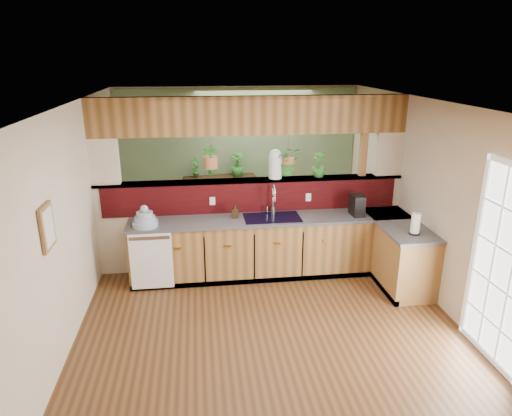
{
  "coord_description": "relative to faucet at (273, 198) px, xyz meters",
  "views": [
    {
      "loc": [
        -0.79,
        -5.18,
        3.14
      ],
      "look_at": [
        -0.02,
        0.7,
        1.15
      ],
      "focal_mm": 32.0,
      "sensor_mm": 36.0,
      "label": 1
    }
  ],
  "objects": [
    {
      "name": "pass_through_ledge",
      "position": [
        -0.29,
        0.22,
        0.22
      ],
      "size": [
        4.6,
        0.21,
        0.04
      ],
      "primitive_type": "cube",
      "color": "brown",
      "rests_on": "ground"
    },
    {
      "name": "wall_right",
      "position": [
        2.01,
        -1.13,
        0.15
      ],
      "size": [
        0.02,
        7.0,
        2.6
      ],
      "primitive_type": "cube",
      "color": "beige",
      "rests_on": "ground"
    },
    {
      "name": "floor_plant",
      "position": [
        0.3,
        1.62,
        -0.8
      ],
      "size": [
        0.8,
        0.76,
        0.7
      ],
      "primitive_type": "imported",
      "rotation": [
        0.0,
        0.0,
        -0.43
      ],
      "color": "#266322",
      "rests_on": "ground"
    },
    {
      "name": "navy_sink",
      "position": [
        -0.04,
        -0.16,
        -0.33
      ],
      "size": [
        0.82,
        0.5,
        0.18
      ],
      "color": "black",
      "rests_on": "countertop"
    },
    {
      "name": "header_beam",
      "position": [
        -0.29,
        0.22,
        1.18
      ],
      "size": [
        4.6,
        0.15,
        0.55
      ],
      "primitive_type": "cube",
      "color": "brown",
      "rests_on": "ground"
    },
    {
      "name": "hanging_plant_b",
      "position": [
        0.25,
        0.22,
        0.69
      ],
      "size": [
        0.4,
        0.35,
        0.55
      ],
      "color": "brown",
      "rests_on": "header_beam"
    },
    {
      "name": "countertop",
      "position": [
        0.55,
        -0.26,
        -0.7
      ],
      "size": [
        4.14,
        1.52,
        0.9
      ],
      "color": "brown",
      "rests_on": "ground"
    },
    {
      "name": "paper_towel",
      "position": [
        1.72,
        -1.03,
        -0.11
      ],
      "size": [
        0.14,
        0.14,
        0.31
      ],
      "color": "black",
      "rests_on": "countertop"
    },
    {
      "name": "french_door",
      "position": [
        1.98,
        -2.43,
        -0.1
      ],
      "size": [
        0.06,
        1.02,
        2.16
      ],
      "primitive_type": "cube",
      "color": "white",
      "rests_on": "ground"
    },
    {
      "name": "shelving_console",
      "position": [
        -0.68,
        2.12,
        -0.65
      ],
      "size": [
        1.39,
        0.53,
        0.9
      ],
      "primitive_type": "cube",
      "rotation": [
        0.0,
        0.0,
        0.13
      ],
      "color": "black",
      "rests_on": "ground"
    },
    {
      "name": "pass_through_partition",
      "position": [
        -0.26,
        0.22,
        0.04
      ],
      "size": [
        4.6,
        0.21,
        2.6
      ],
      "color": "beige",
      "rests_on": "ground"
    },
    {
      "name": "ledge_plant_right",
      "position": [
        0.73,
        0.22,
        0.43
      ],
      "size": [
        0.26,
        0.26,
        0.36
      ],
      "primitive_type": "imported",
      "rotation": [
        0.0,
        0.0,
        -0.33
      ],
      "color": "#266322",
      "rests_on": "pass_through_ledge"
    },
    {
      "name": "glass_jar",
      "position": [
        0.06,
        0.22,
        0.46
      ],
      "size": [
        0.2,
        0.2,
        0.44
      ],
      "color": "silver",
      "rests_on": "pass_through_ledge"
    },
    {
      "name": "coffee_maker",
      "position": [
        1.22,
        -0.21,
        -0.11
      ],
      "size": [
        0.16,
        0.28,
        0.31
      ],
      "rotation": [
        0.0,
        0.0,
        0.03
      ],
      "color": "black",
      "rests_on": "countertop"
    },
    {
      "name": "wall_left",
      "position": [
        -2.59,
        -1.13,
        0.15
      ],
      "size": [
        0.02,
        7.0,
        2.6
      ],
      "primitive_type": "cube",
      "color": "beige",
      "rests_on": "ground"
    },
    {
      "name": "hanging_plant_a",
      "position": [
        -0.89,
        0.22,
        0.69
      ],
      "size": [
        0.27,
        0.23,
        0.56
      ],
      "color": "brown",
      "rests_on": "header_beam"
    },
    {
      "name": "dish_stack",
      "position": [
        -1.83,
        -0.28,
        -0.15
      ],
      "size": [
        0.35,
        0.35,
        0.31
      ],
      "color": "#8EA1B8",
      "rests_on": "countertop"
    },
    {
      "name": "sage_backwall",
      "position": [
        -0.29,
        2.35,
        0.15
      ],
      "size": [
        4.55,
        0.02,
        2.55
      ],
      "primitive_type": "cube",
      "color": "#59724E",
      "rests_on": "ground"
    },
    {
      "name": "framed_print",
      "position": [
        -2.56,
        -1.93,
        0.4
      ],
      "size": [
        0.04,
        0.35,
        0.45
      ],
      "color": "brown",
      "rests_on": "wall_left"
    },
    {
      "name": "soap_dispenser",
      "position": [
        -0.57,
        -0.08,
        -0.14
      ],
      "size": [
        0.1,
        0.1,
        0.21
      ],
      "primitive_type": "imported",
      "rotation": [
        0.0,
        0.0,
        -0.08
      ],
      "color": "#3D2916",
      "rests_on": "countertop"
    },
    {
      "name": "dishwasher",
      "position": [
        -1.77,
        -0.47,
        -0.69
      ],
      "size": [
        0.58,
        0.03,
        0.82
      ],
      "color": "white",
      "rests_on": "ground"
    },
    {
      "name": "ground",
      "position": [
        -0.29,
        -1.13,
        -1.15
      ],
      "size": [
        4.6,
        7.0,
        0.01
      ],
      "primitive_type": "cube",
      "color": "#4D2F17",
      "rests_on": "ground"
    },
    {
      "name": "faucet",
      "position": [
        0.0,
        0.0,
        0.0
      ],
      "size": [
        0.2,
        0.2,
        0.46
      ],
      "color": "#B7B7B2",
      "rests_on": "countertop"
    },
    {
      "name": "wall_back",
      "position": [
        -0.29,
        2.37,
        0.15
      ],
      "size": [
        4.6,
        0.02,
        2.6
      ],
      "primitive_type": "cube",
      "color": "beige",
      "rests_on": "ground"
    },
    {
      "name": "shelf_plant_a",
      "position": [
        -1.13,
        2.12,
        -0.0
      ],
      "size": [
        0.24,
        0.21,
        0.39
      ],
      "primitive_type": "imported",
      "rotation": [
        0.0,
        0.0,
        -0.39
      ],
      "color": "#266322",
      "rests_on": "shelving_console"
    },
    {
      "name": "shelf_plant_b",
      "position": [
        -0.34,
        2.12,
        0.03
      ],
      "size": [
        0.34,
        0.34,
        0.46
      ],
      "primitive_type": "imported",
      "rotation": [
        0.0,
        0.0,
        -0.4
      ],
      "color": "#266322",
      "rests_on": "shelving_console"
    },
    {
      "name": "ceiling",
      "position": [
        -0.29,
        -1.13,
        1.45
      ],
      "size": [
        4.6,
        7.0,
        0.01
      ],
      "primitive_type": "cube",
      "color": "brown",
      "rests_on": "ground"
    }
  ]
}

